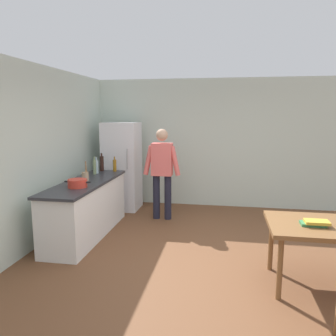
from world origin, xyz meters
TOP-DOWN VIEW (x-y plane):
  - ground_plane at (0.00, 0.00)m, footprint 14.00×14.00m
  - wall_back at (0.00, 3.00)m, footprint 6.40×0.12m
  - wall_left at (-2.60, 0.20)m, footprint 0.12×5.60m
  - kitchen_counter at (-2.00, 0.80)m, footprint 0.64×2.20m
  - refrigerator at (-1.90, 2.40)m, footprint 0.70×0.67m
  - person at (-0.95, 1.85)m, footprint 0.70×0.22m
  - dining_table at (1.40, -0.30)m, footprint 1.40×0.90m
  - cooking_pot at (-1.94, 0.38)m, footprint 0.40×0.28m
  - utensil_jar at (-2.03, 0.86)m, footprint 0.11×0.11m
  - bottle_water_clear at (-2.10, 1.51)m, footprint 0.07×0.07m
  - bottle_wine_dark at (-2.10, 1.78)m, footprint 0.08×0.08m
  - bottle_vinegar_tall at (-2.09, 1.41)m, footprint 0.06×0.06m
  - bottle_oil_amber at (-1.84, 1.77)m, footprint 0.06×0.06m
  - book_stack at (1.19, -0.37)m, footprint 0.29×0.18m

SIDE VIEW (x-z plane):
  - ground_plane at x=0.00m, z-range 0.00..0.00m
  - kitchen_counter at x=-2.00m, z-range 0.00..0.90m
  - dining_table at x=1.40m, z-range 0.30..1.05m
  - book_stack at x=1.19m, z-range 0.75..0.81m
  - refrigerator at x=-1.90m, z-range 0.00..1.80m
  - cooking_pot at x=-1.94m, z-range 0.90..1.02m
  - person at x=-0.95m, z-range 0.13..1.83m
  - utensil_jar at x=-2.03m, z-range 0.82..1.14m
  - bottle_oil_amber at x=-1.84m, z-range 0.88..1.16m
  - bottle_water_clear at x=-2.10m, z-range 0.88..1.18m
  - bottle_vinegar_tall at x=-2.09m, z-range 0.88..1.20m
  - bottle_wine_dark at x=-2.10m, z-range 0.88..1.22m
  - wall_back at x=0.00m, z-range 0.00..2.70m
  - wall_left at x=-2.60m, z-range 0.00..2.70m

